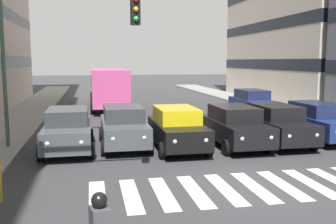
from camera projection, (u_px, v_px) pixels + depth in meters
name	position (u px, v px, depth m)	size (l,w,h in m)	color
ground_plane	(254.00, 187.00, 11.23)	(180.00, 180.00, 0.00)	#38383A
crosswalk_markings	(254.00, 187.00, 11.23)	(9.45, 2.80, 0.01)	silver
car_0	(318.00, 121.00, 17.76)	(2.02, 4.44, 1.72)	navy
car_1	(276.00, 124.00, 16.90)	(2.02, 4.44, 1.72)	black
car_2	(235.00, 126.00, 16.42)	(2.02, 4.44, 1.72)	black
car_3	(177.00, 128.00, 15.94)	(2.02, 4.44, 1.72)	black
car_4	(124.00, 126.00, 16.39)	(2.02, 4.44, 1.72)	#474C51
car_5	(68.00, 130.00, 15.57)	(2.02, 4.44, 1.72)	#474C51
car_row2_0	(252.00, 102.00, 25.73)	(2.02, 4.44, 1.72)	navy
bus_behind_traffic	(108.00, 84.00, 29.99)	(2.78, 10.50, 3.00)	#DB5193
traffic_light_gantry	(36.00, 60.00, 9.75)	(3.81, 0.36, 5.50)	#AD991E
street_lamp_right	(16.00, 42.00, 15.46)	(3.02, 0.28, 6.90)	#4C6B56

